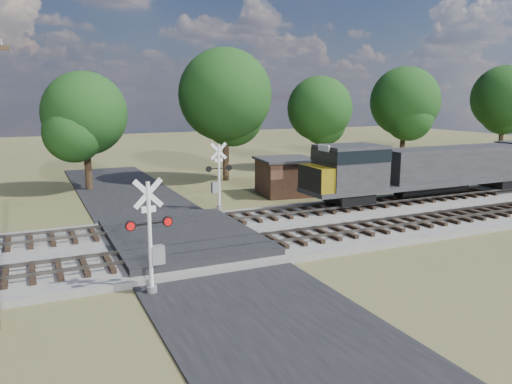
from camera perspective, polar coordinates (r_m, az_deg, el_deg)
name	(u,v)px	position (r m, az deg, el deg)	size (l,w,h in m)	color
ground	(185,247)	(25.28, -8.07, -6.24)	(160.00, 160.00, 0.00)	#4C4E29
ballast_bed	(346,221)	(29.96, 10.28, -3.30)	(140.00, 10.00, 0.30)	gray
road	(185,246)	(25.27, -8.07, -6.15)	(7.00, 60.00, 0.08)	black
crossing_panel	(182,238)	(25.65, -8.41, -5.26)	(7.00, 9.00, 0.62)	#262628
track_near	(259,242)	(24.44, 0.34, -5.72)	(140.00, 2.60, 0.33)	black
track_far	(222,219)	(28.88, -3.89, -3.15)	(140.00, 2.60, 0.33)	black
crossing_signal_near	(153,247)	(19.15, -11.72, -6.15)	(1.80, 0.39, 4.47)	silver
crossing_signal_far	(218,182)	(32.85, -4.39, 1.13)	(1.80, 0.39, 4.48)	silver
equipment_shed	(286,176)	(38.10, 3.40, 1.83)	(4.60, 4.60, 2.81)	#42241C
treeline	(249,104)	(46.81, -0.77, 10.04)	(84.41, 11.70, 11.60)	black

